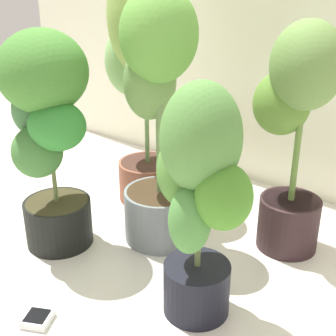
{
  "coord_description": "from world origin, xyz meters",
  "views": [
    {
      "loc": [
        0.95,
        -1.04,
        0.98
      ],
      "look_at": [
        -0.0,
        0.15,
        0.31
      ],
      "focal_mm": 49.76,
      "sensor_mm": 36.0,
      "label": 1
    }
  ],
  "objects": [
    {
      "name": "ground_plane",
      "position": [
        0.0,
        0.0,
        0.0
      ],
      "size": [
        8.0,
        8.0,
        0.0
      ],
      "primitive_type": "plane",
      "color": "silver",
      "rests_on": "ground"
    },
    {
      "name": "potted_plant_back_left",
      "position": [
        -0.32,
        0.39,
        0.63
      ],
      "size": [
        0.38,
        0.32,
        1.03
      ],
      "color": "#92513C",
      "rests_on": "ground"
    },
    {
      "name": "potted_plant_front_right",
      "position": [
        0.31,
        -0.1,
        0.41
      ],
      "size": [
        0.35,
        0.25,
        0.71
      ],
      "color": "black",
      "rests_on": "ground"
    },
    {
      "name": "potted_plant_back_right",
      "position": [
        0.34,
        0.41,
        0.49
      ],
      "size": [
        0.4,
        0.35,
        0.83
      ],
      "color": "#322023",
      "rests_on": "ground"
    },
    {
      "name": "potted_plant_center",
      "position": [
        -0.06,
        0.17,
        0.51
      ],
      "size": [
        0.34,
        0.34,
        0.93
      ],
      "color": "slate",
      "rests_on": "ground"
    },
    {
      "name": "potted_plant_front_left",
      "position": [
        -0.32,
        -0.11,
        0.48
      ],
      "size": [
        0.42,
        0.42,
        0.79
      ],
      "color": "black",
      "rests_on": "ground"
    },
    {
      "name": "hygrometer_box",
      "position": [
        -0.03,
        -0.43,
        0.01
      ],
      "size": [
        0.11,
        0.11,
        0.03
      ],
      "rotation": [
        0.0,
        0.0,
        -1.09
      ],
      "color": "white",
      "rests_on": "ground"
    }
  ]
}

